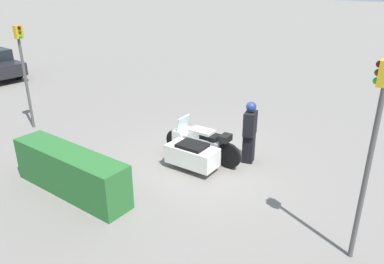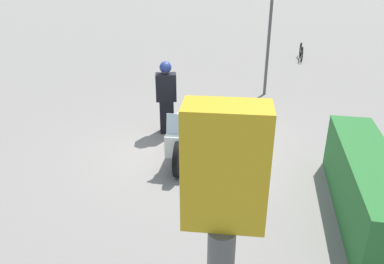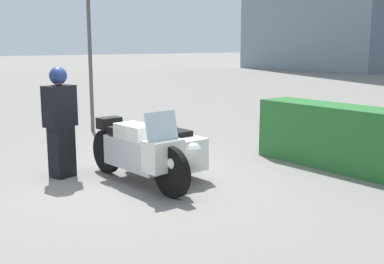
{
  "view_description": "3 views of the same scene",
  "coord_description": "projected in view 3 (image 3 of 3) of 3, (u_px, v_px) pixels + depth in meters",
  "views": [
    {
      "loc": [
        -5.15,
        7.68,
        4.83
      ],
      "look_at": [
        0.56,
        -0.06,
        0.81
      ],
      "focal_mm": 35.0,
      "sensor_mm": 36.0,
      "label": 1
    },
    {
      "loc": [
        7.32,
        1.36,
        3.78
      ],
      "look_at": [
        1.16,
        0.17,
        0.95
      ],
      "focal_mm": 35.0,
      "sensor_mm": 36.0,
      "label": 2
    },
    {
      "loc": [
        6.32,
        -3.92,
        2.11
      ],
      "look_at": [
        1.29,
        0.14,
        0.92
      ],
      "focal_mm": 45.0,
      "sensor_mm": 36.0,
      "label": 3
    }
  ],
  "objects": [
    {
      "name": "ground_plane",
      "position": [
        135.0,
        178.0,
        7.64
      ],
      "size": [
        160.0,
        160.0,
        0.0
      ],
      "primitive_type": "plane",
      "color": "slate"
    },
    {
      "name": "police_motorcycle",
      "position": [
        156.0,
        150.0,
        7.46
      ],
      "size": [
        2.44,
        1.24,
        1.18
      ],
      "rotation": [
        0.0,
        0.0,
        0.04
      ],
      "color": "black",
      "rests_on": "ground"
    },
    {
      "name": "officer_rider",
      "position": [
        60.0,
        120.0,
        7.59
      ],
      "size": [
        0.4,
        0.54,
        1.76
      ],
      "rotation": [
        0.0,
        0.0,
        -2.88
      ],
      "color": "black",
      "rests_on": "ground"
    },
    {
      "name": "hedge_bush_curbside",
      "position": [
        349.0,
        139.0,
        8.08
      ],
      "size": [
        3.37,
        0.76,
        1.08
      ],
      "primitive_type": "cube",
      "color": "#28662D",
      "rests_on": "ground"
    },
    {
      "name": "traffic_light_far",
      "position": [
        90.0,
        32.0,
        11.33
      ],
      "size": [
        0.22,
        0.28,
        3.67
      ],
      "rotation": [
        0.0,
        0.0,
        0.16
      ],
      "color": "#4C4C4C",
      "rests_on": "ground"
    },
    {
      "name": "bicycle_parked",
      "position": [
        61.0,
        97.0,
        16.58
      ],
      "size": [
        1.59,
        0.05,
        0.69
      ],
      "rotation": [
        0.0,
        0.0,
        -0.01
      ],
      "color": "black",
      "rests_on": "ground"
    }
  ]
}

